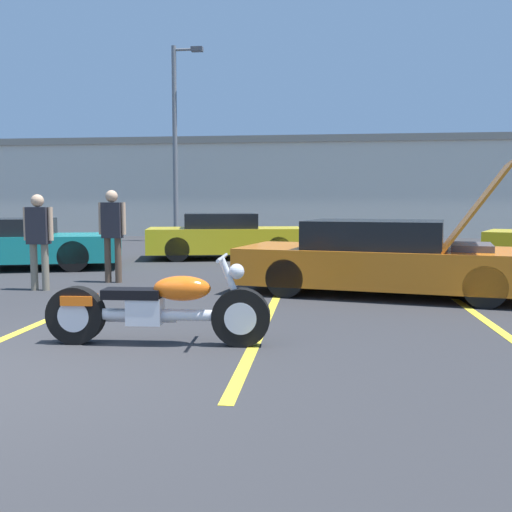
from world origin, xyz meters
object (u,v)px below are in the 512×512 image
Objects in this scene: motorcycle at (158,309)px; spectator_by_show_car at (39,234)px; parked_car_mid_right_row at (225,237)px; light_pole at (177,135)px; show_car_hood_open at (387,258)px; parked_car_mid_left_row at (9,244)px; spectator_near_motorcycle at (112,228)px.

motorcycle is 4.62m from spectator_by_show_car.
motorcycle is at bearing -97.20° from parked_car_mid_right_row.
show_car_hood_open is (6.59, -12.30, -3.50)m from light_pole.
parked_car_mid_left_row is (-8.05, 2.71, -0.03)m from show_car_hood_open.
parked_car_mid_left_row is 3.74m from spectator_by_show_car.
light_pole is at bearing 98.30° from spectator_near_motorcycle.
light_pole is at bearing 93.58° from spectator_by_show_car.
spectator_by_show_car is at bearing -68.99° from parked_car_mid_left_row.
parked_car_mid_left_row is (-1.47, -9.59, -3.53)m from light_pole.
spectator_by_show_car is at bearing -86.42° from light_pole.
spectator_near_motorcycle reaches higher than parked_car_mid_left_row.
spectator_by_show_car is (0.78, -12.56, -3.12)m from light_pole.
parked_car_mid_right_row reaches higher than parked_car_mid_left_row.
parked_car_mid_right_row is (2.98, -6.60, -3.50)m from light_pole.
spectator_by_show_car is at bearing 129.00° from motorcycle.
light_pole is 4.32× the size of spectator_near_motorcycle.
show_car_hood_open is at bearing 2.50° from spectator_by_show_car.
spectator_near_motorcycle is 1.39m from spectator_by_show_car.
parked_car_mid_left_row reaches higher than motorcycle.
light_pole is 1.49× the size of show_car_hood_open.
parked_car_mid_right_row is at bearing 75.14° from spectator_near_motorcycle.
motorcycle is at bearing -64.26° from spectator_near_motorcycle.
spectator_near_motorcycle is (1.68, -11.49, -3.06)m from light_pole.
light_pole reaches higher than spectator_near_motorcycle.
motorcycle is 0.46× the size of parked_car_mid_left_row.
light_pole is 1.66× the size of parked_car_mid_right_row.
spectator_near_motorcycle is at bearing -47.40° from parked_car_mid_left_row.
motorcycle is 4.60m from show_car_hood_open.
motorcycle is 1.45× the size of spectator_by_show_car.
parked_car_mid_left_row is at bearing -158.50° from parked_car_mid_right_row.
light_pole is 1.45× the size of parked_car_mid_left_row.
spectator_by_show_car reaches higher than parked_car_mid_right_row.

